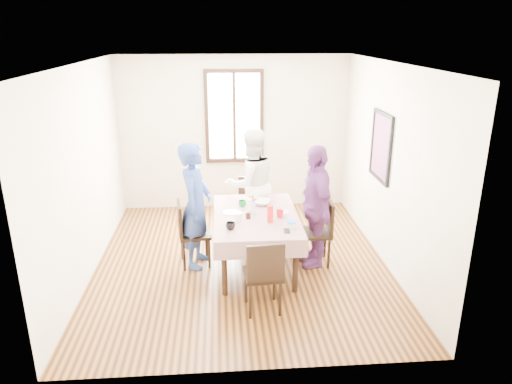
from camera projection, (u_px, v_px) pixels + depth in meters
ground at (241, 261)px, 6.66m from camera, size 4.50×4.50×0.00m
back_wall at (234, 134)px, 8.34m from camera, size 4.00×0.00×4.00m
right_wall at (389, 166)px, 6.37m from camera, size 0.00×4.50×4.50m
window_frame at (234, 117)px, 8.23m from camera, size 1.02×0.06×1.62m
window_pane at (234, 117)px, 8.24m from camera, size 0.90×0.02×1.50m
art_poster at (381, 146)px, 6.58m from camera, size 0.04×0.76×0.96m
dining_table at (256, 241)px, 6.41m from camera, size 0.99×1.53×0.75m
tablecloth at (256, 215)px, 6.29m from camera, size 1.11×1.65×0.01m
chair_left at (195, 234)px, 6.46m from camera, size 0.47×0.47×0.91m
chair_right at (315, 233)px, 6.49m from camera, size 0.45×0.45×0.91m
chair_far at (251, 208)px, 7.38m from camera, size 0.48×0.48×0.91m
chair_near at (263, 274)px, 5.40m from camera, size 0.45×0.45×0.91m
person_left at (195, 206)px, 6.33m from camera, size 0.54×0.70×1.72m
person_far at (251, 184)px, 7.23m from camera, size 1.00×0.89×1.72m
person_right at (315, 206)px, 6.36m from camera, size 0.51×1.02×1.69m
mug_black at (230, 226)px, 5.81m from camera, size 0.15×0.15×0.09m
mug_flag at (280, 214)px, 6.19m from camera, size 0.15×0.15×0.10m
mug_green at (242, 203)px, 6.57m from camera, size 0.14×0.14×0.09m
serving_bowl at (261, 202)px, 6.64m from camera, size 0.31×0.31×0.06m
juice_carton at (270, 214)px, 6.02m from camera, size 0.07×0.07×0.22m
butter_tub at (291, 225)px, 5.88m from camera, size 0.13×0.13×0.07m
jam_jar at (248, 215)px, 6.15m from camera, size 0.06×0.06×0.09m
drinking_glass at (239, 217)px, 6.06m from camera, size 0.08×0.08×0.11m
smartphone at (287, 231)px, 5.78m from camera, size 0.07×0.14×0.01m
flower_vase at (253, 208)px, 6.30m from camera, size 0.08×0.08×0.15m
plate_left at (231, 213)px, 6.35m from camera, size 0.20×0.20×0.01m
plate_right at (282, 212)px, 6.37m from camera, size 0.20×0.20×0.01m
plate_far at (254, 200)px, 6.83m from camera, size 0.20×0.20×0.01m
butter_lid at (291, 222)px, 5.87m from camera, size 0.12×0.12×0.01m
flower_bunch at (253, 199)px, 6.26m from camera, size 0.09×0.09×0.10m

